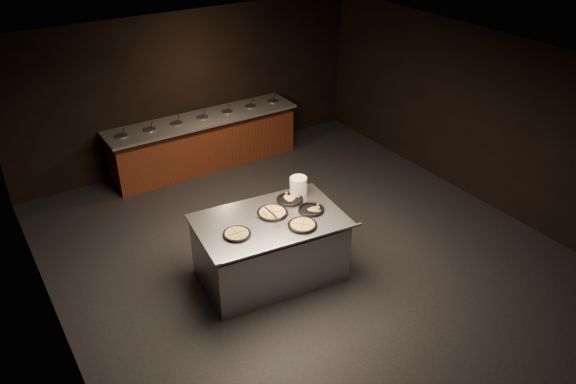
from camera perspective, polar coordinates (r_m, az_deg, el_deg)
name	(u,v)px	position (r m, az deg, el deg)	size (l,w,h in m)	color
room	(311,173)	(7.72, 2.37, 1.99)	(7.02, 8.02, 2.92)	black
salad_bar	(205,145)	(10.97, -8.43, 4.74)	(3.70, 0.83, 1.18)	#5B2B15
serving_counter	(270,249)	(7.89, -1.85, -5.85)	(2.13, 1.49, 0.96)	#A8AAAF
plate_stack	(298,186)	(8.13, 1.07, 0.64)	(0.25, 0.25, 0.26)	silver
pan_veggie_whole	(237,234)	(7.31, -5.23, -4.25)	(0.37, 0.37, 0.04)	black
pan_cheese_whole	(272,213)	(7.71, -1.59, -2.10)	(0.43, 0.43, 0.04)	black
pan_cheese_slices_a	(290,199)	(8.02, 0.19, -0.73)	(0.39, 0.39, 0.04)	black
pan_cheese_slices_b	(303,225)	(7.46, 1.49, -3.35)	(0.40, 0.40, 0.04)	black
pan_veggie_slices	(311,209)	(7.79, 2.37, -1.75)	(0.37, 0.37, 0.04)	black
server_left	(268,213)	(7.60, -2.08, -2.17)	(0.23, 0.29, 0.16)	#A8AAAF
server_right	(284,219)	(7.48, -0.42, -2.76)	(0.30, 0.12, 0.14)	#A8AAAF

